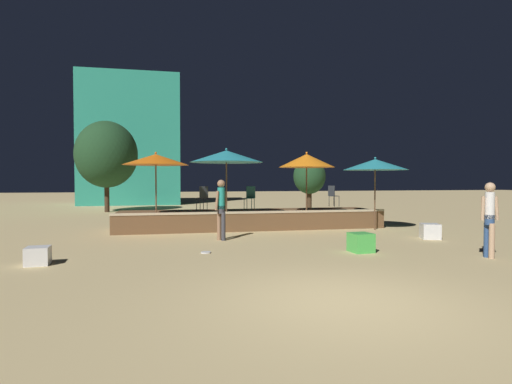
# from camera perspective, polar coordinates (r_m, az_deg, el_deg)

# --- Properties ---
(ground_plane) EXTENTS (120.00, 120.00, 0.00)m
(ground_plane) POSITION_cam_1_polar(r_m,az_deg,el_deg) (6.51, 12.74, -15.11)
(ground_plane) COLOR tan
(wooden_deck) EXTENTS (10.20, 2.51, 0.74)m
(wooden_deck) POSITION_cam_1_polar(r_m,az_deg,el_deg) (15.82, -0.83, -3.91)
(wooden_deck) COLOR brown
(wooden_deck) RESTS_ON ground
(patio_umbrella_0) EXTENTS (2.41, 2.41, 2.76)m
(patio_umbrella_0) POSITION_cam_1_polar(r_m,az_deg,el_deg) (15.76, 16.66, 3.77)
(patio_umbrella_0) COLOR brown
(patio_umbrella_0) RESTS_ON ground
(patio_umbrella_1) EXTENTS (2.11, 2.11, 2.95)m
(patio_umbrella_1) POSITION_cam_1_polar(r_m,az_deg,el_deg) (15.19, 7.24, 4.45)
(patio_umbrella_1) COLOR brown
(patio_umbrella_1) RESTS_ON ground
(patio_umbrella_2) EXTENTS (2.27, 2.27, 2.87)m
(patio_umbrella_2) POSITION_cam_1_polar(r_m,az_deg,el_deg) (14.38, -14.13, 4.51)
(patio_umbrella_2) COLOR brown
(patio_umbrella_2) RESTS_ON ground
(patio_umbrella_3) EXTENTS (2.63, 2.63, 3.03)m
(patio_umbrella_3) POSITION_cam_1_polar(r_m,az_deg,el_deg) (14.42, -4.25, 5.08)
(patio_umbrella_3) COLOR brown
(patio_umbrella_3) RESTS_ON ground
(cube_seat_0) EXTENTS (0.69, 0.69, 0.49)m
(cube_seat_0) POSITION_cam_1_polar(r_m,az_deg,el_deg) (13.99, 23.61, -5.16)
(cube_seat_0) COLOR white
(cube_seat_0) RESTS_ON ground
(cube_seat_1) EXTENTS (0.58, 0.58, 0.50)m
(cube_seat_1) POSITION_cam_1_polar(r_m,az_deg,el_deg) (10.85, 14.75, -6.99)
(cube_seat_1) COLOR #4CC651
(cube_seat_1) RESTS_ON ground
(cube_seat_2) EXTENTS (0.53, 0.53, 0.40)m
(cube_seat_2) POSITION_cam_1_polar(r_m,az_deg,el_deg) (10.17, -28.71, -8.00)
(cube_seat_2) COLOR white
(cube_seat_2) RESTS_ON ground
(person_0) EXTENTS (0.45, 0.39, 1.89)m
(person_0) POSITION_cam_1_polar(r_m,az_deg,el_deg) (12.48, -4.99, -2.05)
(person_0) COLOR #3F3F47
(person_0) RESTS_ON ground
(person_1) EXTENTS (0.47, 0.31, 1.82)m
(person_1) POSITION_cam_1_polar(r_m,az_deg,el_deg) (11.14, 30.39, -2.99)
(person_1) COLOR #2D4C7F
(person_1) RESTS_ON ground
(bistro_chair_0) EXTENTS (0.47, 0.47, 0.90)m
(bistro_chair_0) POSITION_cam_1_polar(r_m,az_deg,el_deg) (15.23, -0.86, -0.52)
(bistro_chair_0) COLOR #1E4C47
(bistro_chair_0) RESTS_ON wooden_deck
(bistro_chair_1) EXTENTS (0.45, 0.45, 0.90)m
(bistro_chair_1) POSITION_cam_1_polar(r_m,az_deg,el_deg) (15.36, -7.60, -0.52)
(bistro_chair_1) COLOR #2D3338
(bistro_chair_1) RESTS_ON wooden_deck
(bistro_chair_2) EXTENTS (0.46, 0.45, 0.90)m
(bistro_chair_2) POSITION_cam_1_polar(r_m,az_deg,el_deg) (17.52, 10.90, -0.26)
(bistro_chair_2) COLOR #2D3338
(bistro_chair_2) RESTS_ON wooden_deck
(frisbee_disc) EXTENTS (0.26, 0.26, 0.03)m
(frisbee_disc) POSITION_cam_1_polar(r_m,az_deg,el_deg) (10.46, -7.18, -8.56)
(frisbee_disc) COLOR white
(frisbee_disc) RESTS_ON ground
(background_tree_0) EXTENTS (3.56, 3.56, 5.35)m
(background_tree_0) POSITION_cam_1_polar(r_m,az_deg,el_deg) (25.13, -20.58, 5.04)
(background_tree_0) COLOR #3D2B1C
(background_tree_0) RESTS_ON ground
(background_tree_1) EXTENTS (1.93, 1.93, 3.18)m
(background_tree_1) POSITION_cam_1_polar(r_m,az_deg,el_deg) (24.17, 7.64, 2.20)
(background_tree_1) COLOR #3D2B1C
(background_tree_1) RESTS_ON ground
(distant_building) EXTENTS (7.47, 4.41, 9.98)m
(distant_building) POSITION_cam_1_polar(r_m,az_deg,el_deg) (33.17, -17.36, 7.00)
(distant_building) COLOR teal
(distant_building) RESTS_ON ground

